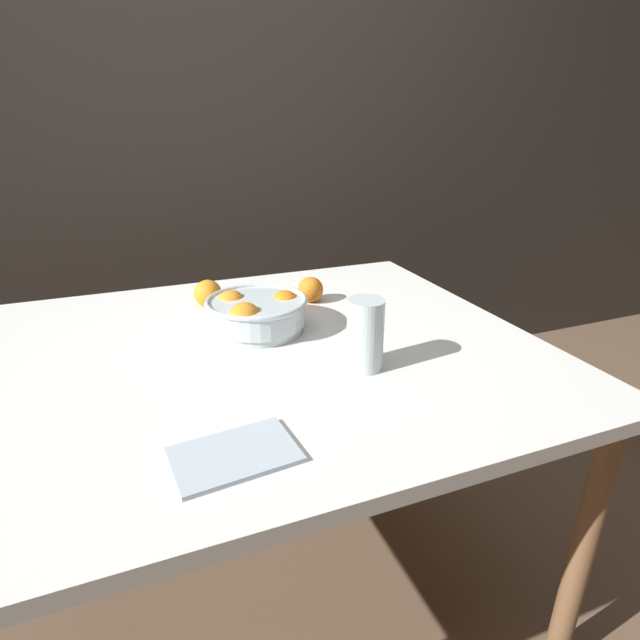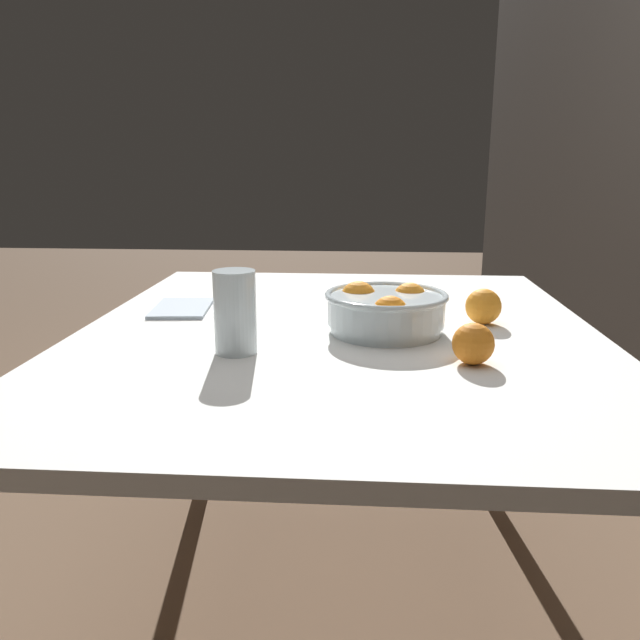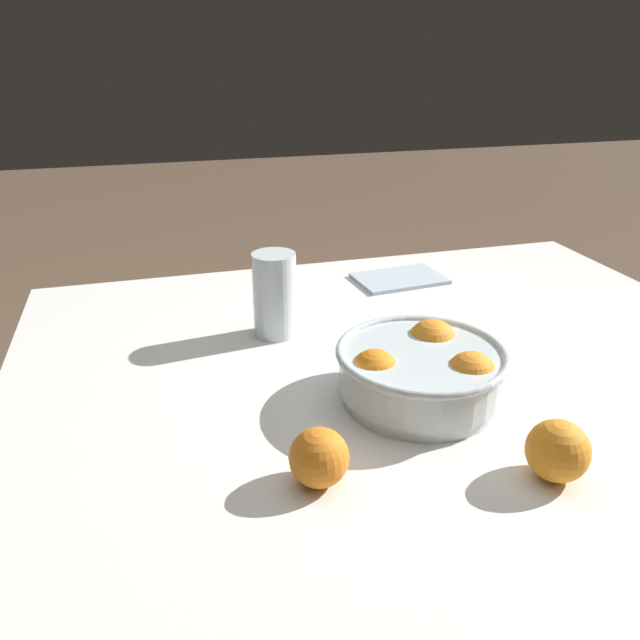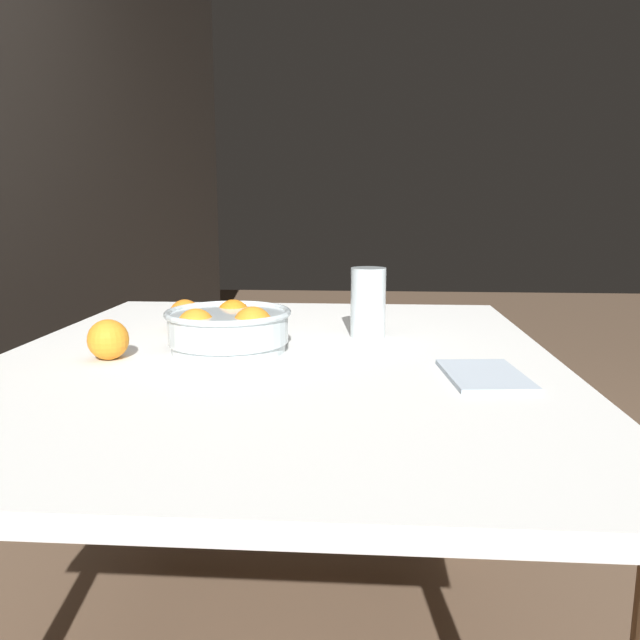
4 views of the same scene
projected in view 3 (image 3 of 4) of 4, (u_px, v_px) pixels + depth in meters
name	position (u px, v px, depth m)	size (l,w,h in m)	color
dining_table	(407.00, 403.00, 1.01)	(1.24, 1.04, 0.71)	white
fruit_bowl	(422.00, 370.00, 0.88)	(0.24, 0.24, 0.09)	silver
juice_glass	(275.00, 299.00, 1.07)	(0.07, 0.07, 0.15)	#F4A314
orange_loose_near_bowl	(319.00, 457.00, 0.71)	(0.07, 0.07, 0.07)	orange
orange_loose_front	(558.00, 451.00, 0.72)	(0.07, 0.07, 0.07)	orange
napkin	(399.00, 279.00, 1.33)	(0.18, 0.12, 0.01)	silver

